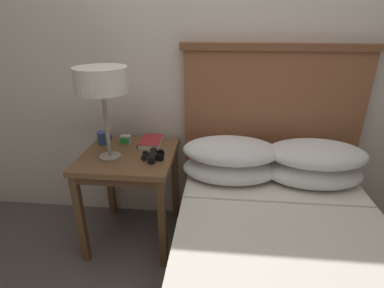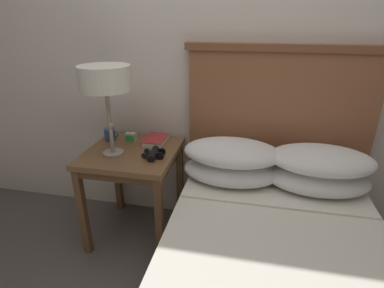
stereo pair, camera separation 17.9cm
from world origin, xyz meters
The scene contains 8 objects.
wall_back centered at (0.00, 0.95, 1.30)m, with size 8.00×0.06×2.60m.
nightstand centered at (-0.51, 0.60, 0.57)m, with size 0.58×0.58×0.66m.
bed centered at (0.41, 0.06, 0.32)m, with size 1.22×1.95×1.31m.
table_lamp centered at (-0.60, 0.53, 1.12)m, with size 0.30×0.30×0.55m.
book_on_nightstand centered at (-0.40, 0.76, 0.68)m, with size 0.14×0.21×0.04m.
binoculars_pair centered at (-0.33, 0.53, 0.68)m, with size 0.15×0.16×0.05m.
coffee_mug centered at (-0.72, 0.74, 0.70)m, with size 0.10×0.08×0.08m.
alarm_clock centered at (-0.57, 0.75, 0.69)m, with size 0.07×0.05×0.06m.
Camera 2 is at (0.24, -1.06, 1.46)m, focal length 28.00 mm.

